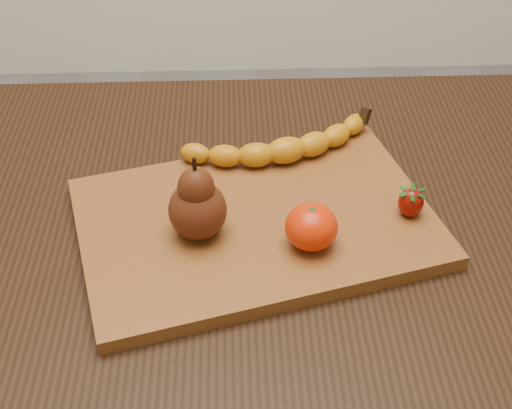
{
  "coord_description": "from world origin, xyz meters",
  "views": [
    {
      "loc": [
        -0.09,
        -0.73,
        1.38
      ],
      "look_at": [
        -0.07,
        -0.04,
        0.8
      ],
      "focal_mm": 50.0,
      "sensor_mm": 36.0,
      "label": 1
    }
  ],
  "objects_px": {
    "cutting_board": "(256,222)",
    "mandarin": "(311,227)",
    "pear": "(197,197)",
    "table": "(302,261)"
  },
  "relations": [
    {
      "from": "cutting_board",
      "to": "pear",
      "type": "relative_size",
      "value": 3.97
    },
    {
      "from": "cutting_board",
      "to": "pear",
      "type": "xyz_separation_m",
      "value": [
        -0.07,
        -0.03,
        0.07
      ]
    },
    {
      "from": "pear",
      "to": "mandarin",
      "type": "distance_m",
      "value": 0.14
    },
    {
      "from": "cutting_board",
      "to": "table",
      "type": "bearing_deg",
      "value": 13.06
    },
    {
      "from": "table",
      "to": "cutting_board",
      "type": "height_order",
      "value": "cutting_board"
    },
    {
      "from": "cutting_board",
      "to": "mandarin",
      "type": "bearing_deg",
      "value": -54.79
    },
    {
      "from": "cutting_board",
      "to": "mandarin",
      "type": "height_order",
      "value": "mandarin"
    },
    {
      "from": "table",
      "to": "mandarin",
      "type": "bearing_deg",
      "value": -91.37
    },
    {
      "from": "pear",
      "to": "mandarin",
      "type": "relative_size",
      "value": 1.74
    },
    {
      "from": "mandarin",
      "to": "pear",
      "type": "bearing_deg",
      "value": 169.11
    }
  ]
}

